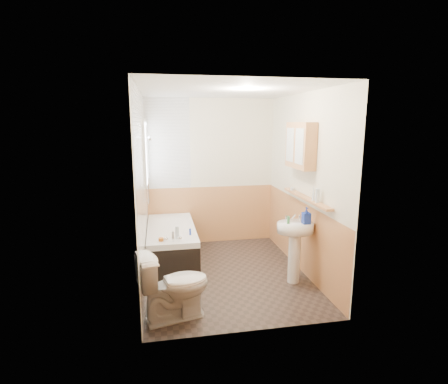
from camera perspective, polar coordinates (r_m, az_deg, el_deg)
The scene contains 26 objects.
floor at distance 5.07m, azimuth 0.32°, elevation -13.20°, with size 2.80×2.80×0.00m, color #2C231F.
ceiling at distance 4.63m, azimuth 0.36°, elevation 16.25°, with size 2.80×2.80×0.00m, color white.
wall_back at distance 6.06m, azimuth -2.19°, elevation 3.22°, with size 2.20×0.02×2.50m, color #ECE2C3.
wall_front at distance 3.35m, azimuth 4.93°, elevation -3.47°, with size 2.20×0.02×2.50m, color #ECE2C3.
wall_left at distance 4.61m, azimuth -13.34°, elevation 0.36°, with size 0.02×2.80×2.50m, color #ECE2C3.
wall_right at distance 5.01m, azimuth 12.89°, elevation 1.25°, with size 0.02×2.80×2.50m, color #ECE2C3.
wainscot_right at distance 5.19m, azimuth 12.30°, elevation -6.94°, with size 0.01×2.80×1.00m, color tan.
wainscot_front at distance 3.63m, azimuth 4.63°, elevation -14.91°, with size 2.20×0.01×1.00m, color tan.
wainscot_back at distance 6.19m, azimuth -2.11°, elevation -3.70°, with size 2.20×0.01×1.00m, color tan.
tile_cladding_left at distance 4.61m, azimuth -13.06°, elevation 0.37°, with size 0.01×2.80×2.50m, color white.
tile_return_back at distance 5.92m, azimuth -9.21°, elevation 7.77°, with size 0.75×0.01×1.50m, color white.
window at distance 5.50m, azimuth -12.60°, elevation 6.33°, with size 0.03×0.79×0.99m.
bathtub at distance 5.42m, azimuth -8.55°, elevation -8.33°, with size 0.70×1.56×0.70m.
shower_riser at distance 5.36m, azimuth -12.33°, elevation 5.36°, with size 0.10×0.08×1.19m.
toilet at distance 3.93m, azimuth -8.11°, elevation -14.90°, with size 0.43×0.76×0.75m, color white.
sink at distance 4.71m, azimuth 11.49°, elevation -7.69°, with size 0.48×0.39×0.93m.
pine_shelf at distance 4.79m, azimuth 13.20°, elevation -0.95°, with size 0.10×1.37×0.03m, color tan.
medicine_cabinet at distance 4.87m, azimuth 12.35°, elevation 7.44°, with size 0.17×0.68×0.62m.
foam_can at distance 4.47m, azimuth 15.00°, elevation -0.57°, with size 0.05×0.05×0.17m, color silver.
green_bottle at distance 4.56m, azimuth 14.42°, elevation -0.06°, with size 0.04×0.04×0.21m, color silver.
black_jar at distance 5.22m, azimuth 11.13°, elevation 0.51°, with size 0.06×0.06×0.04m, color silver.
soap_bottle at distance 4.61m, azimuth 13.26°, elevation -4.46°, with size 0.10×0.21×0.10m, color #19339E.
clear_bottle at distance 4.56m, azimuth 10.46°, elevation -4.51°, with size 0.04×0.04×0.10m, color #388447.
blue_gel at distance 4.77m, azimuth -7.66°, elevation -6.58°, with size 0.05×0.03×0.18m, color silver.
cream_jar at distance 4.74m, azimuth -10.24°, elevation -7.63°, with size 0.07×0.07×0.04m, color orange.
orange_bottle at distance 4.92m, azimuth -5.55°, elevation -6.49°, with size 0.03×0.03×0.09m, color #19339E.
Camera 1 is at (-0.87, -4.53, 2.10)m, focal length 28.00 mm.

